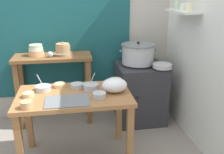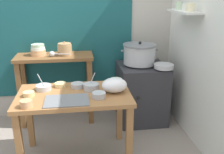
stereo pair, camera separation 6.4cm
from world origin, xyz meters
The scene contains 20 objects.
wall_back centered at (0.08, 1.10, 1.30)m, with size 4.40×0.12×2.60m.
wall_right centered at (1.40, 0.20, 1.30)m, with size 0.30×3.20×2.60m.
prep_table centered at (0.01, -0.02, 0.61)m, with size 1.10×0.66×0.72m.
back_shelf_table centered at (-0.22, 0.83, 0.68)m, with size 0.96×0.40×0.90m.
stove_block centered at (0.88, 0.70, 0.38)m, with size 0.60×0.61×0.78m.
steamer_pot centered at (0.84, 0.72, 0.91)m, with size 0.47×0.42×0.29m.
clay_pot centered at (-0.09, 0.83, 0.97)m, with size 0.18×0.18×0.17m.
bowl_stack_enamel centered at (-0.42, 0.86, 0.96)m, with size 0.19×0.19×0.14m.
ladle centered at (-0.24, 0.76, 0.94)m, with size 0.26×0.09×0.07m.
serving_tray centered at (-0.05, -0.19, 0.72)m, with size 0.40×0.28×0.01m, color slate.
plastic_bag centered at (0.41, -0.04, 0.79)m, with size 0.25×0.20×0.15m, color white.
wide_pan centered at (1.09, 0.48, 0.81)m, with size 0.23×0.23×0.05m, color #B7BABF.
prep_bowl_0 centered at (-0.41, -0.03, 0.74)m, with size 0.11×0.11×0.04m.
prep_bowl_1 centered at (0.19, 0.05, 0.76)m, with size 0.16×0.16×0.18m.
prep_bowl_2 centered at (-0.29, 0.12, 0.75)m, with size 0.15×0.15×0.17m.
prep_bowl_3 centered at (0.24, -0.16, 0.75)m, with size 0.13×0.13×0.05m.
prep_bowl_4 centered at (-0.13, 0.19, 0.74)m, with size 0.12×0.12×0.04m.
prep_bowl_5 centered at (-0.39, -0.27, 0.75)m, with size 0.11×0.11×0.06m.
prep_bowl_6 centered at (0.46, 0.17, 0.75)m, with size 0.13×0.13×0.06m.
prep_bowl_7 centered at (0.05, 0.13, 0.75)m, with size 0.13×0.13×0.05m.
Camera 2 is at (0.06, -2.36, 1.68)m, focal length 41.07 mm.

